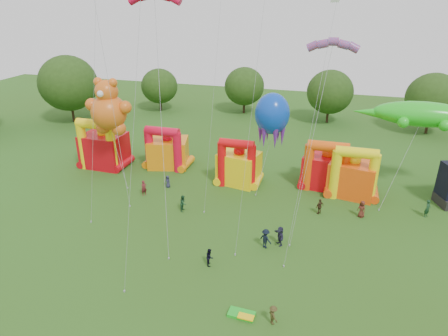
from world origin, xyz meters
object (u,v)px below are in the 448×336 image
(gecko_kite, at_px, (409,146))
(bouncy_castle_2, at_px, (239,166))
(spectator_4, at_px, (320,206))
(octopus_kite, at_px, (270,128))
(teddy_bear_kite, at_px, (112,123))
(bouncy_castle_0, at_px, (103,148))
(spectator_0, at_px, (168,182))

(gecko_kite, bearing_deg, bouncy_castle_2, -174.26)
(gecko_kite, relative_size, spectator_4, 7.80)
(octopus_kite, relative_size, spectator_4, 6.50)
(bouncy_castle_2, distance_m, teddy_bear_kite, 16.30)
(teddy_bear_kite, xyz_separation_m, gecko_kite, (34.26, 5.29, -1.32))
(teddy_bear_kite, height_order, gecko_kite, teddy_bear_kite)
(bouncy_castle_2, xyz_separation_m, teddy_bear_kite, (-15.08, -3.36, 5.19))
(gecko_kite, distance_m, octopus_kite, 15.66)
(octopus_kite, bearing_deg, teddy_bear_kite, -168.27)
(teddy_bear_kite, relative_size, spectator_4, 7.32)
(spectator_4, bearing_deg, gecko_kite, 170.69)
(bouncy_castle_2, distance_m, octopus_kite, 6.29)
(bouncy_castle_0, height_order, spectator_0, bouncy_castle_0)
(gecko_kite, bearing_deg, bouncy_castle_0, -177.40)
(gecko_kite, height_order, spectator_0, gecko_kite)
(spectator_4, bearing_deg, bouncy_castle_0, -57.32)
(bouncy_castle_2, height_order, teddy_bear_kite, teddy_bear_kite)
(octopus_kite, distance_m, spectator_4, 10.89)
(teddy_bear_kite, distance_m, octopus_kite, 19.11)
(spectator_4, bearing_deg, bouncy_castle_2, -73.12)
(bouncy_castle_0, distance_m, teddy_bear_kite, 7.26)
(bouncy_castle_2, relative_size, spectator_4, 3.47)
(bouncy_castle_2, xyz_separation_m, spectator_0, (-8.07, -3.56, -1.59))
(bouncy_castle_2, height_order, spectator_0, bouncy_castle_2)
(spectator_0, xyz_separation_m, spectator_4, (18.40, -1.43, 0.11))
(gecko_kite, height_order, spectator_4, gecko_kite)
(bouncy_castle_0, xyz_separation_m, bouncy_castle_2, (19.10, -0.19, -0.31))
(teddy_bear_kite, distance_m, spectator_0, 9.75)
(teddy_bear_kite, height_order, spectator_0, teddy_bear_kite)
(bouncy_castle_0, bearing_deg, spectator_4, -9.98)
(bouncy_castle_2, relative_size, teddy_bear_kite, 0.47)
(gecko_kite, relative_size, spectator_0, 8.91)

